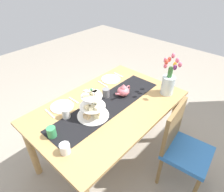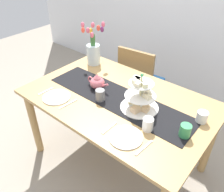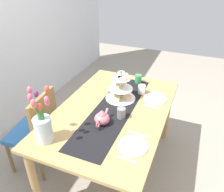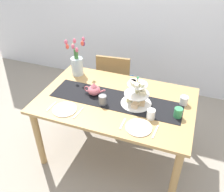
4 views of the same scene
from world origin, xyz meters
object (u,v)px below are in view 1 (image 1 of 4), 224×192
(dinner_plate_left, at_px, (111,79))
(knife_left, at_px, (103,84))
(mug_grey, at_px, (106,93))
(mug_white_text, at_px, (66,113))
(teapot, at_px, (123,91))
(dinner_plate_right, at_px, (62,106))
(cream_jug, at_px, (65,149))
(tiered_cake_stand, at_px, (92,107))
(fork_right, at_px, (74,100))
(knife_right, at_px, (50,114))
(fork_left, at_px, (119,75))
(dining_table, at_px, (108,113))
(tulip_vase, at_px, (168,82))
(mug_orange, at_px, (52,132))
(chair_left, at_px, (182,145))

(dinner_plate_left, xyz_separation_m, knife_left, (0.15, 0.00, -0.00))
(mug_grey, bearing_deg, mug_white_text, -5.62)
(teapot, relative_size, dinner_plate_right, 1.04)
(knife_left, distance_m, mug_grey, 0.27)
(teapot, xyz_separation_m, knife_left, (-0.02, -0.33, -0.06))
(cream_jug, height_order, mug_grey, mug_grey)
(tiered_cake_stand, xyz_separation_m, knife_left, (-0.46, -0.33, -0.10))
(tiered_cake_stand, bearing_deg, dinner_plate_left, -151.81)
(fork_right, relative_size, mug_white_text, 1.58)
(cream_jug, relative_size, knife_right, 0.50)
(dinner_plate_left, xyz_separation_m, fork_left, (-0.15, 0.00, -0.00))
(dining_table, height_order, fork_right, fork_right)
(tulip_vase, bearing_deg, mug_orange, -17.78)
(dinner_plate_left, xyz_separation_m, dinner_plate_right, (0.72, 0.00, 0.00))
(tulip_vase, relative_size, mug_white_text, 4.54)
(tiered_cake_stand, bearing_deg, mug_grey, -158.67)
(dinner_plate_right, bearing_deg, teapot, 149.82)
(knife_right, distance_m, mug_white_text, 0.18)
(dinner_plate_right, relative_size, mug_grey, 2.42)
(chair_left, xyz_separation_m, fork_right, (0.45, -1.05, 0.27))
(cream_jug, bearing_deg, dinner_plate_left, -155.25)
(dinner_plate_left, bearing_deg, mug_grey, 34.26)
(dining_table, xyz_separation_m, mug_orange, (0.62, -0.06, 0.15))
(dinner_plate_right, bearing_deg, mug_white_text, 67.31)
(teapot, bearing_deg, fork_right, -38.06)
(dinner_plate_right, xyz_separation_m, fork_right, (-0.14, 0.00, -0.00))
(knife_left, height_order, fork_right, same)
(cream_jug, distance_m, dinner_plate_left, 1.15)
(mug_grey, relative_size, mug_orange, 1.00)
(tiered_cake_stand, height_order, dinner_plate_right, tiered_cake_stand)
(dinner_plate_right, height_order, mug_grey, mug_grey)
(dinner_plate_left, relative_size, mug_white_text, 2.42)
(cream_jug, bearing_deg, teapot, -170.11)
(chair_left, distance_m, knife_right, 1.31)
(tulip_vase, bearing_deg, chair_left, 50.89)
(fork_right, relative_size, mug_grey, 1.58)
(chair_left, height_order, tiered_cake_stand, tiered_cake_stand)
(dinner_plate_right, bearing_deg, dining_table, 134.82)
(cream_jug, bearing_deg, chair_left, 148.06)
(tiered_cake_stand, relative_size, knife_right, 1.79)
(tiered_cake_stand, relative_size, knife_left, 1.79)
(knife_left, distance_m, mug_white_text, 0.67)
(fork_left, distance_m, knife_left, 0.29)
(tulip_vase, height_order, mug_grey, tulip_vase)
(tiered_cake_stand, bearing_deg, knife_left, -144.89)
(knife_left, relative_size, mug_orange, 1.79)
(tiered_cake_stand, distance_m, fork_left, 0.83)
(cream_jug, relative_size, mug_white_text, 0.89)
(tulip_vase, distance_m, fork_right, 1.02)
(fork_left, xyz_separation_m, knife_left, (0.29, 0.00, 0.00))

